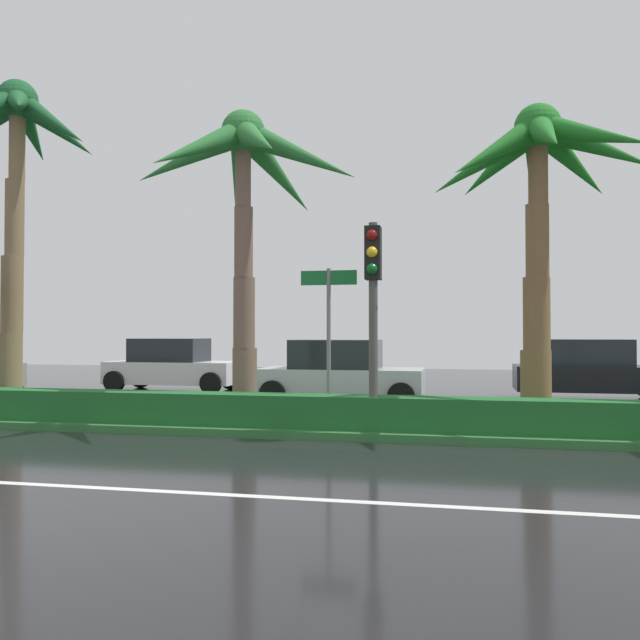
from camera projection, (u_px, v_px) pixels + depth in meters
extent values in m
cube|color=black|center=(283.00, 420.00, 14.84)|extent=(90.00, 42.00, 0.10)
cube|color=white|center=(131.00, 490.00, 8.00)|extent=(81.00, 0.14, 0.01)
cube|color=#2D6B33|center=(271.00, 420.00, 13.87)|extent=(85.50, 4.00, 0.15)
cube|color=#1E6028|center=(250.00, 410.00, 12.51)|extent=(76.50, 0.70, 0.60)
cylinder|color=#7E6345|center=(9.00, 372.00, 14.93)|extent=(0.55, 0.55, 1.75)
cylinder|color=#7E6345|center=(12.00, 295.00, 14.98)|extent=(0.48, 0.48, 1.75)
cylinder|color=#7E6345|center=(15.00, 218.00, 15.02)|extent=(0.41, 0.41, 1.75)
cylinder|color=#7E6345|center=(17.00, 142.00, 15.07)|extent=(0.35, 0.35, 1.75)
sphere|color=#1A552A|center=(18.00, 100.00, 15.09)|extent=(0.90, 0.90, 0.90)
cone|color=#1A552A|center=(50.00, 121.00, 14.91)|extent=(1.98, 0.56, 1.55)
cone|color=#1A552A|center=(56.00, 128.00, 15.62)|extent=(1.71, 1.90, 1.48)
cone|color=#1A552A|center=(31.00, 132.00, 15.95)|extent=(1.10, 2.09, 1.45)
cone|color=#1A552A|center=(18.00, 102.00, 14.24)|extent=(1.70, 1.97, 1.23)
cylinder|color=brown|center=(245.00, 383.00, 13.61)|extent=(0.51, 0.51, 1.45)
cylinder|color=brown|center=(244.00, 313.00, 13.60)|extent=(0.45, 0.45, 1.45)
cylinder|color=brown|center=(244.00, 242.00, 13.59)|extent=(0.38, 0.38, 1.45)
cylinder|color=brown|center=(243.00, 172.00, 13.57)|extent=(0.32, 0.32, 1.45)
sphere|color=#2A7031|center=(243.00, 132.00, 13.59)|extent=(0.90, 0.90, 0.90)
cone|color=#2A7031|center=(299.00, 155.00, 13.42)|extent=(2.58, 0.74, 1.53)
cone|color=#2A7031|center=(278.00, 174.00, 14.44)|extent=(1.55, 2.46, 1.80)
cone|color=#2A7031|center=(239.00, 175.00, 14.65)|extent=(1.49, 2.49, 1.77)
cone|color=#2A7031|center=(190.00, 157.00, 13.86)|extent=(2.59, 0.63, 1.41)
cone|color=#2A7031|center=(201.00, 147.00, 12.69)|extent=(1.63, 2.51, 1.61)
cone|color=#2A7031|center=(257.00, 140.00, 12.47)|extent=(1.81, 2.48, 1.49)
cylinder|color=brown|center=(536.00, 387.00, 12.74)|extent=(0.58, 0.58, 1.42)
cylinder|color=brown|center=(537.00, 314.00, 12.77)|extent=(0.51, 0.51, 1.42)
cylinder|color=brown|center=(537.00, 241.00, 12.79)|extent=(0.44, 0.44, 1.42)
cylinder|color=brown|center=(538.00, 168.00, 12.82)|extent=(0.37, 0.37, 1.42)
sphere|color=#1E6E21|center=(538.00, 127.00, 12.84)|extent=(0.90, 0.90, 0.90)
cone|color=#1E6E21|center=(596.00, 147.00, 12.67)|extent=(2.41, 0.71, 1.39)
cone|color=#1E6E21|center=(572.00, 162.00, 13.39)|extent=(2.05, 2.04, 1.58)
cone|color=#1E6E21|center=(535.00, 172.00, 13.76)|extent=(0.67, 2.28, 1.76)
cone|color=#1E6E21|center=(498.00, 164.00, 13.76)|extent=(1.97, 2.15, 1.46)
cone|color=#1E6E21|center=(485.00, 161.00, 13.01)|extent=(2.30, 0.62, 1.70)
cone|color=#1E6E21|center=(498.00, 149.00, 12.36)|extent=(2.15, 1.89, 1.62)
cone|color=#1E6E21|center=(547.00, 135.00, 11.77)|extent=(0.64, 2.38, 1.45)
cone|color=#1E6E21|center=(591.00, 135.00, 11.97)|extent=(2.19, 1.96, 1.34)
cylinder|color=#4C4C47|center=(373.00, 326.00, 11.87)|extent=(0.16, 0.16, 3.74)
cube|color=black|center=(373.00, 253.00, 11.89)|extent=(0.28, 0.32, 0.96)
sphere|color=maroon|center=(372.00, 235.00, 11.73)|extent=(0.20, 0.20, 0.20)
sphere|color=yellow|center=(372.00, 252.00, 11.73)|extent=(0.20, 0.20, 0.20)
sphere|color=#0F591E|center=(372.00, 269.00, 11.72)|extent=(0.20, 0.20, 0.20)
cylinder|color=slate|center=(329.00, 346.00, 12.73)|extent=(0.08, 0.08, 3.00)
cube|color=#146B2D|center=(329.00, 278.00, 12.76)|extent=(1.10, 0.03, 0.28)
cylinder|color=black|center=(13.00, 383.00, 20.75)|extent=(0.68, 0.22, 0.68)
cube|color=white|center=(174.00, 372.00, 21.79)|extent=(4.30, 1.76, 0.72)
cube|color=#1E2328|center=(170.00, 350.00, 21.84)|extent=(2.30, 1.58, 0.76)
cylinder|color=black|center=(231.00, 379.00, 22.32)|extent=(0.68, 0.22, 0.68)
cylinder|color=black|center=(211.00, 383.00, 20.56)|extent=(0.68, 0.22, 0.68)
cylinder|color=black|center=(141.00, 378.00, 23.01)|extent=(0.68, 0.22, 0.68)
cylinder|color=black|center=(114.00, 381.00, 21.25)|extent=(0.68, 0.22, 0.68)
cube|color=silver|center=(342.00, 382.00, 17.54)|extent=(4.30, 1.76, 0.72)
cube|color=#1E2328|center=(336.00, 354.00, 17.59)|extent=(2.30, 1.58, 0.76)
cylinder|color=black|center=(407.00, 390.00, 18.07)|extent=(0.68, 0.22, 0.68)
cylinder|color=black|center=(401.00, 396.00, 16.31)|extent=(0.68, 0.22, 0.68)
cylinder|color=black|center=(290.00, 388.00, 18.76)|extent=(0.68, 0.22, 0.68)
cylinder|color=black|center=(273.00, 394.00, 17.00)|extent=(0.68, 0.22, 0.68)
cube|color=black|center=(592.00, 378.00, 18.96)|extent=(4.30, 1.76, 0.72)
cube|color=#1E2328|center=(587.00, 352.00, 19.00)|extent=(2.30, 1.58, 0.76)
cylinder|color=black|center=(529.00, 384.00, 20.17)|extent=(0.68, 0.22, 0.68)
cylinder|color=black|center=(536.00, 389.00, 18.41)|extent=(0.68, 0.22, 0.68)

